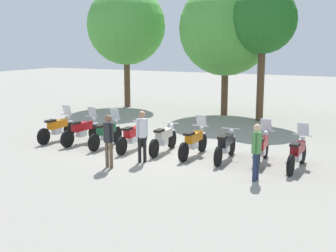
{
  "coord_description": "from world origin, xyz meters",
  "views": [
    {
      "loc": [
        7.16,
        -13.52,
        3.87
      ],
      "look_at": [
        0.0,
        0.5,
        0.9
      ],
      "focal_mm": 47.73,
      "sensor_mm": 36.0,
      "label": 1
    }
  ],
  "objects_px": {
    "motorcycle_6": "(225,146)",
    "person_0": "(109,137)",
    "motorcycle_2": "(106,133)",
    "motorcycle_5": "(194,141)",
    "motorcycle_8": "(297,153)",
    "motorcycle_4": "(164,139)",
    "person_2": "(142,132)",
    "motorcycle_1": "(82,130)",
    "motorcycle_3": "(133,137)",
    "tree_1": "(226,29)",
    "person_1": "(257,148)",
    "tree_2": "(263,20)",
    "motorcycle_0": "(57,128)",
    "tree_0": "(126,26)",
    "motorcycle_7": "(262,147)"
  },
  "relations": [
    {
      "from": "motorcycle_2",
      "to": "tree_1",
      "type": "distance_m",
      "value": 10.02
    },
    {
      "from": "person_1",
      "to": "tree_2",
      "type": "relative_size",
      "value": 0.25
    },
    {
      "from": "motorcycle_1",
      "to": "motorcycle_2",
      "type": "bearing_deg",
      "value": -87.93
    },
    {
      "from": "motorcycle_1",
      "to": "tree_2",
      "type": "bearing_deg",
      "value": -26.18
    },
    {
      "from": "motorcycle_1",
      "to": "tree_0",
      "type": "bearing_deg",
      "value": 26.23
    },
    {
      "from": "person_2",
      "to": "tree_1",
      "type": "bearing_deg",
      "value": 142.43
    },
    {
      "from": "motorcycle_6",
      "to": "tree_2",
      "type": "height_order",
      "value": "tree_2"
    },
    {
      "from": "person_2",
      "to": "tree_2",
      "type": "height_order",
      "value": "tree_2"
    },
    {
      "from": "motorcycle_1",
      "to": "motorcycle_2",
      "type": "distance_m",
      "value": 1.16
    },
    {
      "from": "person_0",
      "to": "person_2",
      "type": "height_order",
      "value": "person_2"
    },
    {
      "from": "motorcycle_6",
      "to": "person_0",
      "type": "distance_m",
      "value": 3.87
    },
    {
      "from": "motorcycle_6",
      "to": "motorcycle_8",
      "type": "height_order",
      "value": "motorcycle_8"
    },
    {
      "from": "motorcycle_8",
      "to": "person_1",
      "type": "relative_size",
      "value": 1.34
    },
    {
      "from": "motorcycle_6",
      "to": "person_0",
      "type": "xyz_separation_m",
      "value": [
        -2.92,
        -2.5,
        0.48
      ]
    },
    {
      "from": "motorcycle_4",
      "to": "person_2",
      "type": "distance_m",
      "value": 1.56
    },
    {
      "from": "motorcycle_7",
      "to": "tree_2",
      "type": "xyz_separation_m",
      "value": [
        -2.25,
        7.76,
        4.37
      ]
    },
    {
      "from": "motorcycle_1",
      "to": "tree_0",
      "type": "height_order",
      "value": "tree_0"
    },
    {
      "from": "motorcycle_5",
      "to": "motorcycle_2",
      "type": "bearing_deg",
      "value": 93.79
    },
    {
      "from": "person_1",
      "to": "tree_0",
      "type": "xyz_separation_m",
      "value": [
        -11.13,
        10.9,
        3.87
      ]
    },
    {
      "from": "motorcycle_5",
      "to": "tree_1",
      "type": "relative_size",
      "value": 0.31
    },
    {
      "from": "motorcycle_5",
      "to": "motorcycle_6",
      "type": "distance_m",
      "value": 1.16
    },
    {
      "from": "motorcycle_7",
      "to": "tree_1",
      "type": "distance_m",
      "value": 10.56
    },
    {
      "from": "motorcycle_4",
      "to": "tree_1",
      "type": "distance_m",
      "value": 9.8
    },
    {
      "from": "motorcycle_3",
      "to": "person_2",
      "type": "xyz_separation_m",
      "value": [
        1.15,
        -1.28,
        0.49
      ]
    },
    {
      "from": "person_0",
      "to": "person_1",
      "type": "xyz_separation_m",
      "value": [
        4.44,
        0.8,
        -0.03
      ]
    },
    {
      "from": "motorcycle_3",
      "to": "tree_2",
      "type": "distance_m",
      "value": 9.56
    },
    {
      "from": "motorcycle_7",
      "to": "person_0",
      "type": "height_order",
      "value": "person_0"
    },
    {
      "from": "motorcycle_0",
      "to": "person_0",
      "type": "xyz_separation_m",
      "value": [
        4.05,
        -2.32,
        0.46
      ]
    },
    {
      "from": "motorcycle_6",
      "to": "tree_1",
      "type": "bearing_deg",
      "value": 16.93
    },
    {
      "from": "tree_1",
      "to": "motorcycle_8",
      "type": "bearing_deg",
      "value": -57.7
    },
    {
      "from": "motorcycle_5",
      "to": "motorcycle_7",
      "type": "bearing_deg",
      "value": -85.03
    },
    {
      "from": "motorcycle_8",
      "to": "person_0",
      "type": "height_order",
      "value": "person_0"
    },
    {
      "from": "motorcycle_2",
      "to": "motorcycle_5",
      "type": "distance_m",
      "value": 3.5
    },
    {
      "from": "motorcycle_2",
      "to": "motorcycle_4",
      "type": "distance_m",
      "value": 2.33
    },
    {
      "from": "motorcycle_5",
      "to": "person_1",
      "type": "bearing_deg",
      "value": -122.4
    },
    {
      "from": "motorcycle_0",
      "to": "person_2",
      "type": "relative_size",
      "value": 1.29
    },
    {
      "from": "person_1",
      "to": "tree_0",
      "type": "height_order",
      "value": "tree_0"
    },
    {
      "from": "motorcycle_2",
      "to": "motorcycle_6",
      "type": "bearing_deg",
      "value": -90.33
    },
    {
      "from": "person_0",
      "to": "person_1",
      "type": "bearing_deg",
      "value": -73.08
    },
    {
      "from": "person_2",
      "to": "motorcycle_8",
      "type": "bearing_deg",
      "value": 64.8
    },
    {
      "from": "motorcycle_6",
      "to": "tree_2",
      "type": "xyz_separation_m",
      "value": [
        -1.09,
        7.98,
        4.38
      ]
    },
    {
      "from": "person_0",
      "to": "motorcycle_3",
      "type": "bearing_deg",
      "value": 20.46
    },
    {
      "from": "motorcycle_4",
      "to": "motorcycle_8",
      "type": "distance_m",
      "value": 4.65
    },
    {
      "from": "person_0",
      "to": "person_2",
      "type": "distance_m",
      "value": 1.19
    },
    {
      "from": "motorcycle_2",
      "to": "motorcycle_1",
      "type": "bearing_deg",
      "value": 85.71
    },
    {
      "from": "motorcycle_4",
      "to": "motorcycle_8",
      "type": "relative_size",
      "value": 1.0
    },
    {
      "from": "motorcycle_0",
      "to": "motorcycle_8",
      "type": "bearing_deg",
      "value": -89.55
    },
    {
      "from": "motorcycle_2",
      "to": "person_0",
      "type": "height_order",
      "value": "person_0"
    },
    {
      "from": "motorcycle_1",
      "to": "motorcycle_2",
      "type": "height_order",
      "value": "same"
    },
    {
      "from": "motorcycle_5",
      "to": "person_2",
      "type": "relative_size",
      "value": 1.29
    }
  ]
}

